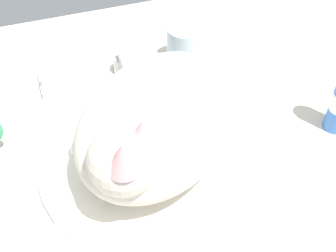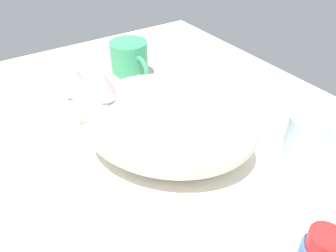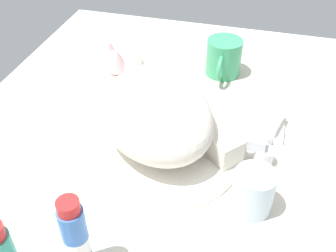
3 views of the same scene
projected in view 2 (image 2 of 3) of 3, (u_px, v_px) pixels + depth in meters
ground_plane at (168, 168)px, 58.06cm from camera, size 110.00×82.50×3.00cm
sink_basin at (168, 159)px, 56.86cm from camera, size 35.36×35.36×1.06cm
faucet at (255, 114)px, 64.48cm from camera, size 14.57×9.97×5.29cm
cat at (162, 121)px, 52.83cm from camera, size 33.58×33.86×15.98cm
coffee_mug at (130, 61)px, 77.99cm from camera, size 12.53×8.38×8.74cm
rinse_cup at (307, 137)px, 56.22cm from camera, size 6.65×6.65×7.68cm
soap_dish at (224, 96)px, 73.05cm from camera, size 9.00×6.40×1.20cm
soap_bar at (225, 89)px, 72.07cm from camera, size 8.25×6.39×2.14cm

